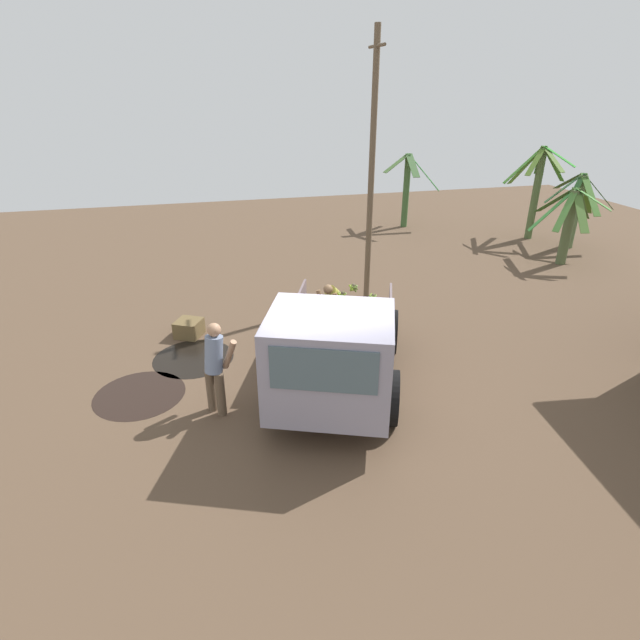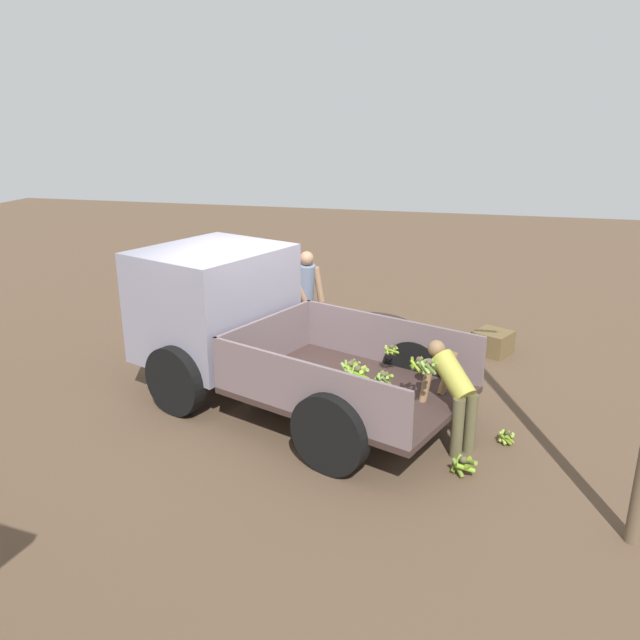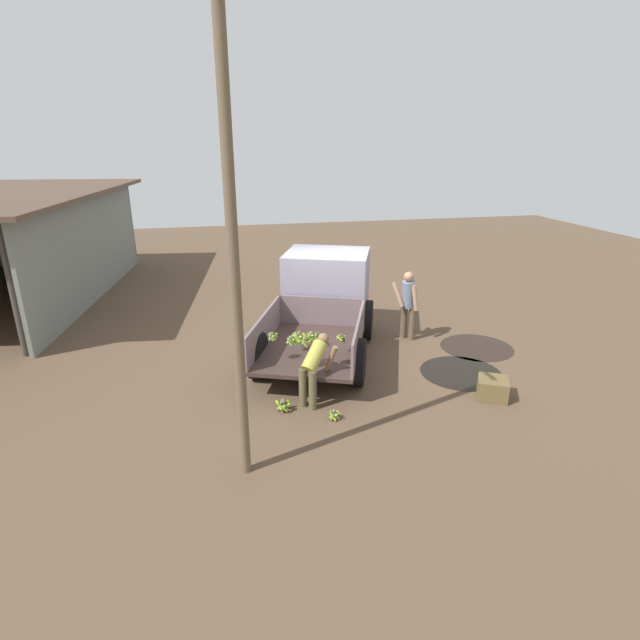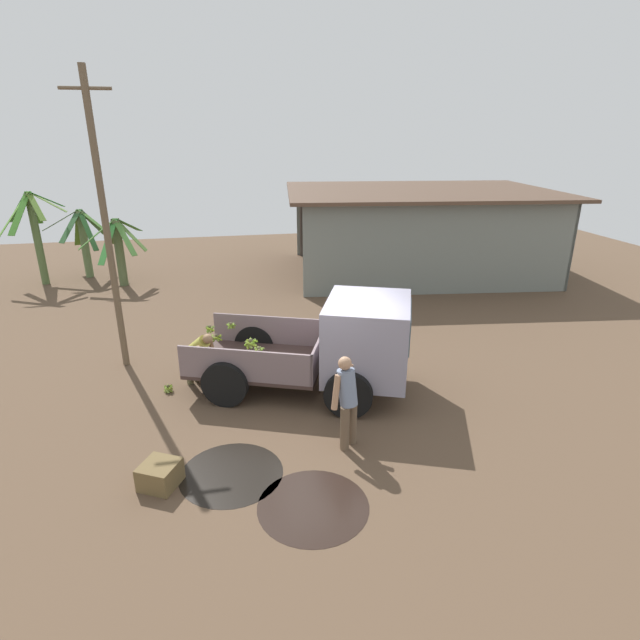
{
  "view_description": "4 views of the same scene",
  "coord_description": "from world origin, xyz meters",
  "px_view_note": "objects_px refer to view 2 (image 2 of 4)",
  "views": [
    {
      "loc": [
        7.32,
        -1.91,
        5.25
      ],
      "look_at": [
        -0.4,
        0.0,
        1.49
      ],
      "focal_mm": 28.0,
      "sensor_mm": 36.0,
      "label": 1
    },
    {
      "loc": [
        -2.91,
        7.84,
        3.84
      ],
      "look_at": [
        -0.98,
        0.13,
        1.2
      ],
      "focal_mm": 35.0,
      "sensor_mm": 36.0,
      "label": 2
    },
    {
      "loc": [
        -10.82,
        2.59,
        4.58
      ],
      "look_at": [
        -1.51,
        0.55,
        1.13
      ],
      "focal_mm": 28.0,
      "sensor_mm": 36.0,
      "label": 3
    },
    {
      "loc": [
        -2.16,
        -9.17,
        5.19
      ],
      "look_at": [
        -0.04,
        1.37,
        1.15
      ],
      "focal_mm": 28.0,
      "sensor_mm": 36.0,
      "label": 4
    }
  ],
  "objects_px": {
    "cargo_truck": "(235,318)",
    "person_foreground_visitor": "(306,295)",
    "person_worker_loading": "(453,390)",
    "banana_bunch_on_ground_1": "(506,437)",
    "wooden_crate_0": "(493,342)",
    "banana_bunch_on_ground_0": "(464,464)"
  },
  "relations": [
    {
      "from": "cargo_truck",
      "to": "person_foreground_visitor",
      "type": "height_order",
      "value": "cargo_truck"
    },
    {
      "from": "person_worker_loading",
      "to": "banana_bunch_on_ground_1",
      "type": "xyz_separation_m",
      "value": [
        -0.67,
        -0.22,
        -0.66
      ]
    },
    {
      "from": "person_foreground_visitor",
      "to": "cargo_truck",
      "type": "bearing_deg",
      "value": -55.97
    },
    {
      "from": "person_worker_loading",
      "to": "wooden_crate_0",
      "type": "distance_m",
      "value": 3.4
    },
    {
      "from": "cargo_truck",
      "to": "person_worker_loading",
      "type": "height_order",
      "value": "cargo_truck"
    },
    {
      "from": "cargo_truck",
      "to": "wooden_crate_0",
      "type": "height_order",
      "value": "cargo_truck"
    },
    {
      "from": "cargo_truck",
      "to": "banana_bunch_on_ground_0",
      "type": "distance_m",
      "value": 3.72
    },
    {
      "from": "person_worker_loading",
      "to": "wooden_crate_0",
      "type": "bearing_deg",
      "value": -55.49
    },
    {
      "from": "person_foreground_visitor",
      "to": "banana_bunch_on_ground_1",
      "type": "distance_m",
      "value": 4.26
    },
    {
      "from": "banana_bunch_on_ground_0",
      "to": "banana_bunch_on_ground_1",
      "type": "bearing_deg",
      "value": -120.95
    },
    {
      "from": "person_worker_loading",
      "to": "wooden_crate_0",
      "type": "relative_size",
      "value": 2.32
    },
    {
      "from": "wooden_crate_0",
      "to": "banana_bunch_on_ground_0",
      "type": "bearing_deg",
      "value": 84.81
    },
    {
      "from": "person_worker_loading",
      "to": "banana_bunch_on_ground_0",
      "type": "height_order",
      "value": "person_worker_loading"
    },
    {
      "from": "cargo_truck",
      "to": "banana_bunch_on_ground_1",
      "type": "xyz_separation_m",
      "value": [
        -3.75,
        0.68,
        -1.02
      ]
    },
    {
      "from": "banana_bunch_on_ground_0",
      "to": "cargo_truck",
      "type": "bearing_deg",
      "value": -24.61
    },
    {
      "from": "person_worker_loading",
      "to": "banana_bunch_on_ground_0",
      "type": "bearing_deg",
      "value": 150.65
    },
    {
      "from": "person_worker_loading",
      "to": "banana_bunch_on_ground_1",
      "type": "bearing_deg",
      "value": -117.86
    },
    {
      "from": "banana_bunch_on_ground_0",
      "to": "banana_bunch_on_ground_1",
      "type": "xyz_separation_m",
      "value": [
        -0.49,
        -0.81,
        -0.03
      ]
    },
    {
      "from": "wooden_crate_0",
      "to": "person_foreground_visitor",
      "type": "bearing_deg",
      "value": 8.8
    },
    {
      "from": "cargo_truck",
      "to": "banana_bunch_on_ground_0",
      "type": "xyz_separation_m",
      "value": [
        -3.26,
        1.49,
        -0.99
      ]
    },
    {
      "from": "banana_bunch_on_ground_0",
      "to": "wooden_crate_0",
      "type": "bearing_deg",
      "value": -95.19
    },
    {
      "from": "person_foreground_visitor",
      "to": "banana_bunch_on_ground_1",
      "type": "relative_size",
      "value": 8.02
    }
  ]
}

